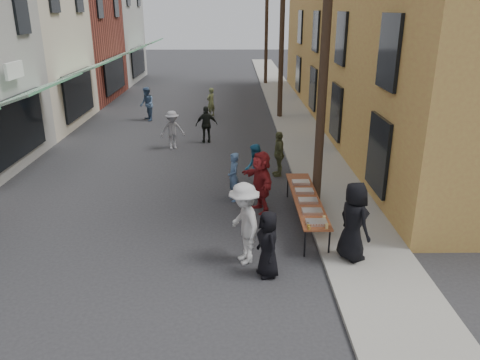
{
  "coord_description": "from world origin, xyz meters",
  "views": [
    {
      "loc": [
        1.84,
        -10.02,
        5.61
      ],
      "look_at": [
        1.99,
        1.68,
        1.3
      ],
      "focal_mm": 35.0,
      "sensor_mm": 36.0,
      "label": 1
    }
  ],
  "objects_px": {
    "guest_front_a": "(268,244)",
    "server": "(354,221)",
    "guest_front_c": "(255,169)",
    "catering_tray_sausage": "(316,222)",
    "utility_pole_mid": "(282,31)",
    "utility_pole_far": "(267,24)",
    "serving_table": "(306,199)",
    "utility_pole_near": "(325,52)"
  },
  "relations": [
    {
      "from": "utility_pole_far",
      "to": "guest_front_a",
      "type": "xyz_separation_m",
      "value": [
        -1.73,
        -27.94,
        -3.73
      ]
    },
    {
      "from": "utility_pole_mid",
      "to": "serving_table",
      "type": "height_order",
      "value": "utility_pole_mid"
    },
    {
      "from": "utility_pole_mid",
      "to": "guest_front_a",
      "type": "height_order",
      "value": "utility_pole_mid"
    },
    {
      "from": "utility_pole_near",
      "to": "server",
      "type": "bearing_deg",
      "value": -85.59
    },
    {
      "from": "guest_front_a",
      "to": "server",
      "type": "xyz_separation_m",
      "value": [
        1.99,
        0.56,
        0.27
      ]
    },
    {
      "from": "guest_front_c",
      "to": "server",
      "type": "distance_m",
      "value": 4.95
    },
    {
      "from": "guest_front_c",
      "to": "catering_tray_sausage",
      "type": "bearing_deg",
      "value": 16.32
    },
    {
      "from": "serving_table",
      "to": "server",
      "type": "bearing_deg",
      "value": -70.35
    },
    {
      "from": "utility_pole_near",
      "to": "serving_table",
      "type": "bearing_deg",
      "value": -111.81
    },
    {
      "from": "utility_pole_mid",
      "to": "guest_front_c",
      "type": "relative_size",
      "value": 5.67
    },
    {
      "from": "guest_front_a",
      "to": "guest_front_c",
      "type": "relative_size",
      "value": 0.97
    },
    {
      "from": "utility_pole_near",
      "to": "catering_tray_sausage",
      "type": "relative_size",
      "value": 18.0
    },
    {
      "from": "utility_pole_mid",
      "to": "utility_pole_far",
      "type": "distance_m",
      "value": 12.0
    },
    {
      "from": "utility_pole_far",
      "to": "serving_table",
      "type": "height_order",
      "value": "utility_pole_far"
    },
    {
      "from": "utility_pole_mid",
      "to": "server",
      "type": "distance_m",
      "value": 15.77
    },
    {
      "from": "utility_pole_far",
      "to": "catering_tray_sausage",
      "type": "bearing_deg",
      "value": -91.06
    },
    {
      "from": "guest_front_c",
      "to": "utility_pole_far",
      "type": "bearing_deg",
      "value": 173.64
    },
    {
      "from": "utility_pole_mid",
      "to": "utility_pole_far",
      "type": "bearing_deg",
      "value": 90.0
    },
    {
      "from": "guest_front_a",
      "to": "serving_table",
      "type": "bearing_deg",
      "value": 137.58
    },
    {
      "from": "utility_pole_near",
      "to": "utility_pole_mid",
      "type": "distance_m",
      "value": 12.0
    },
    {
      "from": "utility_pole_near",
      "to": "serving_table",
      "type": "xyz_separation_m",
      "value": [
        -0.5,
        -1.25,
        -3.79
      ]
    },
    {
      "from": "catering_tray_sausage",
      "to": "utility_pole_mid",
      "type": "bearing_deg",
      "value": 88.08
    },
    {
      "from": "utility_pole_near",
      "to": "utility_pole_far",
      "type": "height_order",
      "value": "same"
    },
    {
      "from": "utility_pole_near",
      "to": "utility_pole_mid",
      "type": "bearing_deg",
      "value": 90.0
    },
    {
      "from": "utility_pole_far",
      "to": "serving_table",
      "type": "distance_m",
      "value": 25.54
    },
    {
      "from": "utility_pole_far",
      "to": "guest_front_c",
      "type": "xyz_separation_m",
      "value": [
        -1.81,
        -22.89,
        -3.71
      ]
    },
    {
      "from": "serving_table",
      "to": "utility_pole_far",
      "type": "bearing_deg",
      "value": 88.87
    },
    {
      "from": "serving_table",
      "to": "catering_tray_sausage",
      "type": "distance_m",
      "value": 1.65
    },
    {
      "from": "utility_pole_mid",
      "to": "guest_front_c",
      "type": "height_order",
      "value": "utility_pole_mid"
    },
    {
      "from": "utility_pole_mid",
      "to": "serving_table",
      "type": "distance_m",
      "value": 13.79
    },
    {
      "from": "serving_table",
      "to": "utility_pole_near",
      "type": "bearing_deg",
      "value": 68.19
    },
    {
      "from": "guest_front_a",
      "to": "catering_tray_sausage",
      "type": "bearing_deg",
      "value": 112.32
    },
    {
      "from": "utility_pole_near",
      "to": "guest_front_a",
      "type": "relative_size",
      "value": 5.84
    },
    {
      "from": "serving_table",
      "to": "guest_front_a",
      "type": "bearing_deg",
      "value": -114.63
    },
    {
      "from": "utility_pole_mid",
      "to": "guest_front_a",
      "type": "distance_m",
      "value": 16.46
    },
    {
      "from": "catering_tray_sausage",
      "to": "server",
      "type": "distance_m",
      "value": 0.93
    },
    {
      "from": "utility_pole_far",
      "to": "utility_pole_mid",
      "type": "bearing_deg",
      "value": -90.0
    },
    {
      "from": "guest_front_a",
      "to": "guest_front_c",
      "type": "distance_m",
      "value": 5.05
    },
    {
      "from": "utility_pole_far",
      "to": "guest_front_a",
      "type": "relative_size",
      "value": 5.84
    },
    {
      "from": "catering_tray_sausage",
      "to": "guest_front_a",
      "type": "relative_size",
      "value": 0.32
    },
    {
      "from": "utility_pole_far",
      "to": "utility_pole_near",
      "type": "bearing_deg",
      "value": -90.0
    },
    {
      "from": "utility_pole_near",
      "to": "utility_pole_far",
      "type": "bearing_deg",
      "value": 90.0
    }
  ]
}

